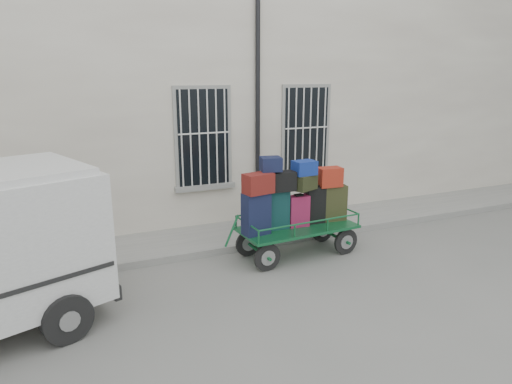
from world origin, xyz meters
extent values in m
plane|color=slate|center=(0.00, 0.00, 0.00)|extent=(80.00, 80.00, 0.00)
cube|color=#BEB2A2|center=(0.00, 5.50, 3.00)|extent=(24.00, 5.00, 6.00)
cylinder|color=black|center=(0.95, 2.92, 2.80)|extent=(0.11, 0.11, 5.60)
cube|color=black|center=(-0.40, 2.98, 2.25)|extent=(1.20, 0.08, 2.20)
cube|color=gray|center=(-0.40, 2.96, 1.09)|extent=(1.45, 0.22, 0.12)
cube|color=black|center=(2.30, 2.98, 2.25)|extent=(1.20, 0.08, 2.20)
cube|color=gray|center=(2.30, 2.96, 1.09)|extent=(1.45, 0.22, 0.12)
cube|color=gray|center=(0.00, 2.20, 0.07)|extent=(24.00, 1.70, 0.15)
cylinder|color=black|center=(-0.02, 0.25, 0.27)|extent=(0.55, 0.10, 0.55)
cylinder|color=gray|center=(-0.02, 0.25, 0.27)|extent=(0.31, 0.12, 0.30)
cylinder|color=black|center=(-0.07, 1.09, 0.27)|extent=(0.55, 0.10, 0.55)
cylinder|color=gray|center=(-0.07, 1.09, 0.27)|extent=(0.31, 0.12, 0.30)
cylinder|color=black|center=(1.85, 0.37, 0.27)|extent=(0.55, 0.10, 0.55)
cylinder|color=gray|center=(1.85, 0.37, 0.27)|extent=(0.31, 0.12, 0.30)
cylinder|color=black|center=(1.80, 1.20, 0.27)|extent=(0.55, 0.10, 0.55)
cylinder|color=gray|center=(1.80, 1.20, 0.27)|extent=(0.31, 0.12, 0.30)
cube|color=#155C31|center=(0.89, 0.73, 0.60)|extent=(2.48, 1.24, 0.05)
cylinder|color=#155C31|center=(-0.59, 0.64, 0.77)|extent=(0.32, 0.06, 0.62)
cube|color=#111B33|center=(-0.08, 0.64, 1.05)|extent=(0.56, 0.38, 0.83)
cube|color=black|center=(-0.08, 0.64, 1.48)|extent=(0.22, 0.16, 0.03)
cube|color=#0E2C32|center=(0.41, 0.80, 1.03)|extent=(0.53, 0.28, 0.80)
cube|color=black|center=(0.41, 0.80, 1.45)|extent=(0.22, 0.15, 0.03)
cube|color=#87184A|center=(0.91, 0.75, 0.95)|extent=(0.44, 0.25, 0.65)
cube|color=black|center=(0.91, 0.75, 1.29)|extent=(0.18, 0.13, 0.03)
cube|color=black|center=(1.33, 0.82, 1.02)|extent=(0.42, 0.27, 0.78)
cube|color=black|center=(1.33, 0.82, 1.43)|extent=(0.17, 0.13, 0.03)
cube|color=#282C16|center=(1.79, 0.81, 1.01)|extent=(0.54, 0.33, 0.76)
cube|color=black|center=(1.79, 0.81, 1.41)|extent=(0.21, 0.16, 0.03)
cube|color=#5F1315|center=(-0.04, 0.62, 1.65)|extent=(0.61, 0.44, 0.38)
cube|color=black|center=(0.50, 0.73, 1.62)|extent=(0.56, 0.35, 0.38)
cube|color=black|center=(1.00, 0.71, 1.56)|extent=(0.59, 0.51, 0.31)
cube|color=maroon|center=(1.66, 0.79, 1.59)|extent=(0.52, 0.35, 0.40)
cube|color=#111B33|center=(0.28, 0.75, 1.98)|extent=(0.45, 0.41, 0.27)
cube|color=navy|center=(0.99, 0.69, 1.86)|extent=(0.47, 0.36, 0.28)
cube|color=black|center=(-3.18, 0.41, 1.68)|extent=(0.55, 1.41, 0.58)
cube|color=black|center=(-3.19, 0.40, 0.46)|extent=(0.77, 1.88, 0.23)
cube|color=white|center=(-3.15, 0.42, 0.70)|extent=(0.18, 0.43, 0.13)
cylinder|color=black|center=(-3.61, -0.79, 0.36)|extent=(0.76, 0.46, 0.72)
cylinder|color=black|center=(-4.27, 1.05, 0.36)|extent=(0.76, 0.46, 0.72)
camera|label=1|loc=(-3.45, -7.12, 3.69)|focal=32.00mm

